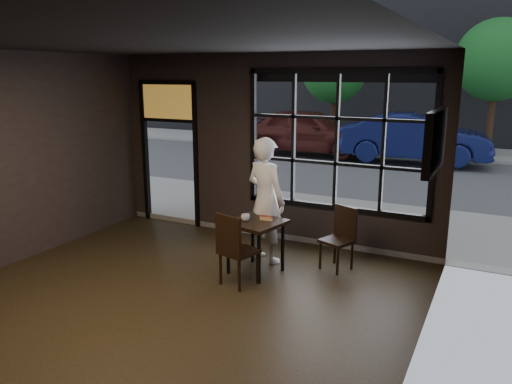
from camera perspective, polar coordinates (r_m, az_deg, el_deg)
The scene contains 17 objects.
floor at distance 6.27m, azimuth -12.80°, elevation -14.25°, with size 6.00×7.00×0.02m, color black.
ceiling at distance 5.58m, azimuth -14.58°, elevation 16.55°, with size 6.00×7.00×0.02m, color black.
wall_right at distance 4.45m, azimuth 17.47°, elevation -3.74°, with size 0.04×7.00×3.20m, color black.
window_frame at distance 8.16m, azimuth 9.20°, elevation 5.75°, with size 3.06×0.12×2.28m, color black.
stained_transom at distance 9.63m, azimuth -10.02°, elevation 10.16°, with size 1.20×0.06×0.70m, color orange.
street_asphalt at distance 28.60m, azimuth 19.42°, elevation 6.88°, with size 60.00×41.00×0.04m, color #545456.
cafe_table at distance 7.33m, azimuth -0.05°, elevation -6.26°, with size 0.73×0.73×0.79m, color black.
chair_near at distance 6.89m, azimuth -1.97°, elevation -6.50°, with size 0.45×0.45×1.03m, color black.
chair_window at distance 7.52m, azimuth 9.22°, elevation -5.32°, with size 0.41×0.41×0.95m, color black.
man at distance 7.63m, azimuth 1.13°, elevation -0.94°, with size 0.71×0.47×1.94m, color white.
hotdog at distance 7.25m, azimuth 1.18°, elevation -3.00°, with size 0.20×0.08×0.06m, color tan, non-canonical shape.
cup at distance 7.21m, azimuth -1.23°, elevation -2.93°, with size 0.12×0.12×0.10m, color silver.
tv at distance 5.94m, azimuth 19.81°, elevation 5.50°, with size 0.13×1.18×0.69m, color black.
navy_car at distance 16.75m, azimuth 17.67°, elevation 5.92°, with size 1.61×4.61×1.52m, color #0E1546.
maroon_car at distance 17.81m, azimuth 6.01°, elevation 6.98°, with size 1.86×4.63×1.58m, color #471916.
tree_left at distance 19.70m, azimuth 8.93°, elevation 13.44°, with size 2.43×2.43×4.15m.
tree_right at distance 18.96m, azimuth 25.83°, elevation 13.37°, with size 2.73×2.73×4.65m.
Camera 1 is at (3.63, -4.22, 2.87)m, focal length 35.00 mm.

